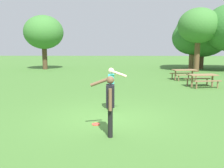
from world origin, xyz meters
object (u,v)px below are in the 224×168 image
at_px(picnic_table_near, 202,78).
at_px(tree_far_right, 192,38).
at_px(person_thrower, 112,86).
at_px(tree_broad_center, 199,26).
at_px(person_catcher, 110,101).
at_px(tree_slender_mid, 202,34).
at_px(tree_tall_left, 44,33).
at_px(frisbee, 96,124).
at_px(picnic_table_far, 184,72).

distance_m(picnic_table_near, tree_far_right, 12.79).
height_order(person_thrower, tree_broad_center, tree_broad_center).
relative_size(person_catcher, tree_slender_mid, 0.26).
relative_size(tree_tall_left, tree_broad_center, 0.94).
distance_m(tree_broad_center, tree_slender_mid, 3.62).
xyz_separation_m(frisbee, tree_slender_mid, (10.00, 19.90, 3.84)).
distance_m(picnic_table_near, tree_tall_left, 17.76).
bearing_deg(frisbee, person_catcher, -62.77).
xyz_separation_m(tree_tall_left, tree_broad_center, (15.79, -2.11, 0.46)).
relative_size(picnic_table_near, tree_far_right, 0.36).
bearing_deg(frisbee, tree_broad_center, 63.06).
relative_size(picnic_table_far, tree_slender_mid, 0.30).
relative_size(frisbee, picnic_table_near, 0.13).
relative_size(person_thrower, picnic_table_near, 0.85).
bearing_deg(frisbee, person_thrower, 74.62).
relative_size(person_catcher, tree_broad_center, 0.27).
height_order(person_thrower, tree_slender_mid, tree_slender_mid).
bearing_deg(tree_tall_left, person_thrower, -65.64).
bearing_deg(person_thrower, tree_far_right, 64.89).
relative_size(picnic_table_near, tree_slender_mid, 0.30).
distance_m(tree_tall_left, tree_slender_mid, 17.35).
height_order(frisbee, tree_tall_left, tree_tall_left).
height_order(tree_broad_center, tree_slender_mid, tree_slender_mid).
bearing_deg(tree_slender_mid, picnic_table_near, -108.38).
bearing_deg(tree_far_right, frisbee, -114.34).
distance_m(tree_broad_center, tree_far_right, 2.94).
xyz_separation_m(picnic_table_far, tree_slender_mid, (4.43, 9.44, 3.29)).
height_order(picnic_table_near, tree_far_right, tree_far_right).
distance_m(tree_tall_left, tree_broad_center, 15.94).
xyz_separation_m(tree_tall_left, tree_far_right, (16.10, 0.63, -0.54)).
bearing_deg(picnic_table_near, picnic_table_far, 94.48).
xyz_separation_m(picnic_table_far, tree_tall_left, (-12.88, 8.32, 3.40)).
relative_size(tree_far_right, tree_slender_mid, 0.82).
height_order(frisbee, picnic_table_far, picnic_table_far).
bearing_deg(tree_broad_center, frisbee, -116.94).
height_order(tree_far_right, tree_slender_mid, tree_slender_mid).
distance_m(person_catcher, tree_tall_left, 21.39).
xyz_separation_m(tree_broad_center, tree_far_right, (0.31, 2.74, -1.01)).
distance_m(person_thrower, tree_far_right, 19.79).
bearing_deg(person_catcher, tree_far_right, 67.76).
height_order(picnic_table_near, tree_slender_mid, tree_slender_mid).
xyz_separation_m(person_catcher, picnic_table_far, (5.09, 11.38, -0.40)).
distance_m(picnic_table_near, tree_broad_center, 10.47).
bearing_deg(tree_tall_left, frisbee, -68.71).
relative_size(person_catcher, tree_far_right, 0.31).
distance_m(tree_far_right, tree_slender_mid, 1.38).
bearing_deg(person_catcher, person_thrower, 90.50).
relative_size(person_thrower, frisbee, 6.46).
bearing_deg(tree_broad_center, picnic_table_far, -115.12).
bearing_deg(picnic_table_far, tree_broad_center, 64.88).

